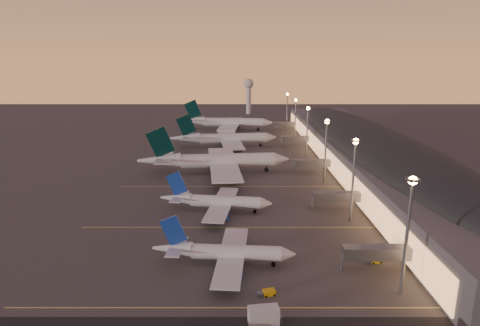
# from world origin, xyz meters

# --- Properties ---
(ground) EXTENTS (700.00, 700.00, 0.00)m
(ground) POSITION_xyz_m (0.00, 0.00, 0.00)
(ground) COLOR #43403D
(airliner_narrow_south) EXTENTS (34.68, 31.04, 12.38)m
(airliner_narrow_south) POSITION_xyz_m (-1.93, -27.34, 3.20)
(airliner_narrow_south) COLOR silver
(airliner_narrow_south) RESTS_ON ground
(airliner_narrow_north) EXTENTS (37.06, 33.35, 13.23)m
(airliner_narrow_north) POSITION_xyz_m (-5.90, 8.13, 3.42)
(airliner_narrow_north) COLOR silver
(airliner_narrow_north) RESTS_ON ground
(airliner_wide_near) EXTENTS (66.26, 60.67, 21.19)m
(airliner_wide_near) POSITION_xyz_m (-9.08, 54.70, 5.46)
(airliner_wide_near) COLOR silver
(airliner_wide_near) RESTS_ON ground
(airliner_wide_mid) EXTENTS (60.99, 55.94, 19.51)m
(airliner_wide_mid) POSITION_xyz_m (-7.13, 109.53, 5.02)
(airliner_wide_mid) COLOR silver
(airliner_wide_mid) RESTS_ON ground
(airliner_wide_far) EXTENTS (67.37, 61.59, 21.55)m
(airliner_wide_far) POSITION_xyz_m (-8.36, 168.83, 5.55)
(airliner_wide_far) COLOR silver
(airliner_wide_far) RESTS_ON ground
(terminal_building) EXTENTS (56.35, 255.00, 17.46)m
(terminal_building) POSITION_xyz_m (61.84, 72.47, 8.78)
(terminal_building) COLOR #515157
(terminal_building) RESTS_ON ground
(light_masts) EXTENTS (2.20, 217.20, 25.90)m
(light_masts) POSITION_xyz_m (36.00, 65.00, 17.55)
(light_masts) COLOR slate
(light_masts) RESTS_ON ground
(radar_tower) EXTENTS (9.00, 9.00, 32.50)m
(radar_tower) POSITION_xyz_m (10.00, 260.00, 21.87)
(radar_tower) COLOR silver
(radar_tower) RESTS_ON ground
(lane_markings) EXTENTS (90.00, 180.36, 0.00)m
(lane_markings) POSITION_xyz_m (0.00, 40.00, 0.01)
(lane_markings) COLOR #D8C659
(lane_markings) RESTS_ON ground
(baggage_tug_a) EXTENTS (4.15, 2.49, 1.16)m
(baggage_tug_a) POSITION_xyz_m (7.65, -40.56, 0.53)
(baggage_tug_a) COLOR #F0AF0D
(baggage_tug_a) RESTS_ON ground
(baggage_tug_b) EXTENTS (4.22, 2.32, 1.19)m
(baggage_tug_b) POSITION_xyz_m (34.77, -26.33, 0.54)
(baggage_tug_b) COLOR #F0AF0D
(baggage_tug_b) RESTS_ON ground
(catering_truck_a) EXTENTS (6.54, 3.27, 3.52)m
(catering_truck_a) POSITION_xyz_m (6.74, -50.08, 1.65)
(catering_truck_a) COLOR silver
(catering_truck_a) RESTS_ON ground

